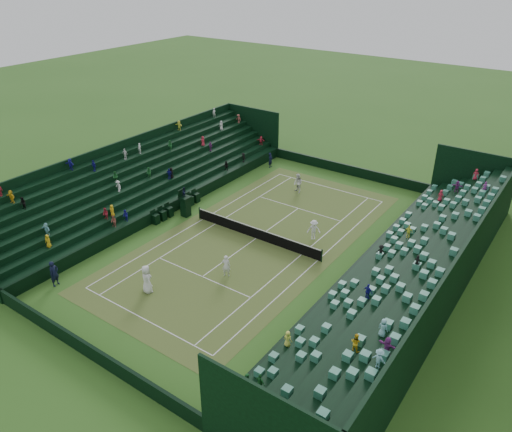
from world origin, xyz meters
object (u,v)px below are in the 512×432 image
object	(u,v)px
tennis_net	(256,233)
player_near_east	(226,266)
player_near_west	(147,279)
umpire_chair	(185,204)
player_far_east	(314,230)
player_far_west	(298,183)

from	to	relation	value
tennis_net	player_near_east	world-z (taller)	player_near_east
player_near_west	player_near_east	world-z (taller)	player_near_west
tennis_net	umpire_chair	world-z (taller)	umpire_chair
player_near_east	player_far_east	bearing A→B (deg)	-132.09
umpire_chair	player_far_west	world-z (taller)	umpire_chair
player_far_west	umpire_chair	bearing A→B (deg)	-94.79
player_near_east	umpire_chair	bearing A→B (deg)	-56.22
tennis_net	umpire_chair	size ratio (longest dim) A/B	4.42
umpire_chair	player_near_east	world-z (taller)	umpire_chair
tennis_net	umpire_chair	bearing A→B (deg)	-177.83
tennis_net	player_near_west	xyz separation A→B (m)	(-1.79, -9.77, 0.47)
tennis_net	umpire_chair	xyz separation A→B (m)	(-7.11, -0.27, 0.60)
umpire_chair	player_far_east	world-z (taller)	umpire_chair
tennis_net	player_far_west	bearing A→B (deg)	100.96
umpire_chair	player_far_west	size ratio (longest dim) A/B	1.46
player_near_west	player_far_west	bearing A→B (deg)	-69.93
player_far_west	tennis_net	bearing A→B (deg)	-54.70
player_far_east	umpire_chair	bearing A→B (deg)	160.61
umpire_chair	player_near_west	bearing A→B (deg)	-60.74
player_near_east	player_far_east	distance (m)	8.24
player_near_west	player_near_east	xyz separation A→B (m)	(3.06, 4.44, -0.18)
umpire_chair	tennis_net	bearing A→B (deg)	2.17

